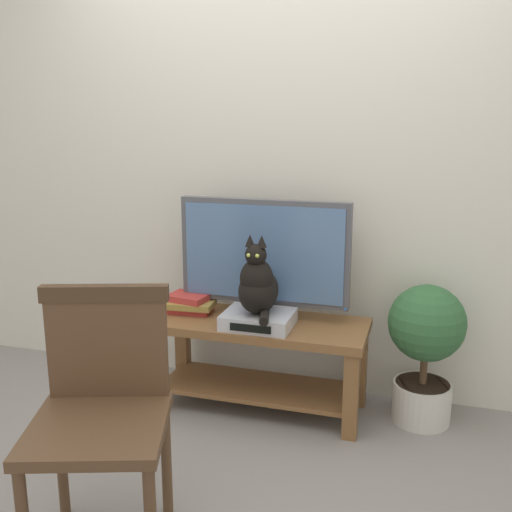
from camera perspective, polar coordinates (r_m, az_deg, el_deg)
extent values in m
plane|color=gray|center=(2.84, -2.38, -19.08)|extent=(12.00, 12.00, 0.00)
cube|color=beige|center=(3.28, 2.72, 11.18)|extent=(7.00, 0.12, 2.80)
cube|color=brown|center=(3.10, 0.27, -6.67)|extent=(1.12, 0.45, 0.04)
cube|color=brown|center=(3.21, -9.58, -10.77)|extent=(0.07, 0.07, 0.44)
cube|color=brown|center=(2.94, 9.12, -13.14)|extent=(0.07, 0.07, 0.44)
cube|color=brown|center=(3.50, -7.05, -8.59)|extent=(0.07, 0.07, 0.44)
cube|color=brown|center=(3.25, 9.97, -10.47)|extent=(0.07, 0.07, 0.44)
cube|color=brown|center=(3.23, 0.26, -12.51)|extent=(1.02, 0.37, 0.02)
cube|color=#4C4C51|center=(3.17, 0.77, -5.47)|extent=(0.31, 0.20, 0.03)
cube|color=#4C4C51|center=(3.16, 0.77, -4.85)|extent=(0.06, 0.04, 0.04)
cube|color=#4C4C51|center=(3.08, 0.79, 0.39)|extent=(0.90, 0.05, 0.55)
cube|color=#4C6B93|center=(3.06, 0.64, 0.28)|extent=(0.85, 0.01, 0.50)
sphere|color=#2672F2|center=(3.04, 8.60, -5.09)|extent=(0.01, 0.01, 0.01)
cube|color=#BCBCC1|center=(3.01, 0.24, -6.10)|extent=(0.35, 0.27, 0.07)
cube|color=black|center=(2.88, -0.55, -6.99)|extent=(0.21, 0.01, 0.04)
ellipsoid|color=black|center=(2.96, 0.24, -3.37)|extent=(0.19, 0.27, 0.23)
ellipsoid|color=black|center=(2.91, 0.06, -2.21)|extent=(0.17, 0.17, 0.20)
sphere|color=black|center=(2.87, -0.02, 0.10)|extent=(0.11, 0.11, 0.11)
cone|color=black|center=(2.86, -0.59, 1.50)|extent=(0.05, 0.05, 0.06)
cone|color=black|center=(2.84, 0.55, 1.43)|extent=(0.05, 0.05, 0.06)
sphere|color=#B2C64C|center=(2.82, -0.72, 0.07)|extent=(0.02, 0.02, 0.02)
sphere|color=#B2C64C|center=(2.81, 0.11, 0.01)|extent=(0.02, 0.02, 0.02)
cylinder|color=black|center=(2.89, 0.83, -5.69)|extent=(0.09, 0.22, 0.04)
cylinder|color=#513823|center=(2.51, -18.22, -18.28)|extent=(0.04, 0.04, 0.46)
cylinder|color=#513823|center=(2.44, -8.63, -18.84)|extent=(0.04, 0.04, 0.46)
cube|color=#513823|center=(2.17, -14.98, -15.71)|extent=(0.58, 0.58, 0.04)
cube|color=#513823|center=(2.26, -14.13, -7.95)|extent=(0.43, 0.17, 0.43)
cube|color=#412C1C|center=(2.20, -14.39, -3.50)|extent=(0.45, 0.19, 0.06)
cube|color=#B2332D|center=(3.25, -6.33, -5.09)|extent=(0.24, 0.16, 0.03)
cube|color=olive|center=(3.22, -6.22, -4.65)|extent=(0.25, 0.17, 0.03)
cube|color=#B2332D|center=(3.23, -6.53, -3.99)|extent=(0.23, 0.18, 0.03)
cylinder|color=beige|center=(3.22, 15.62, -13.34)|extent=(0.29, 0.29, 0.21)
cylinder|color=#332319|center=(3.18, 15.73, -11.83)|extent=(0.27, 0.27, 0.02)
cylinder|color=#4C3823|center=(3.14, 15.84, -10.28)|extent=(0.04, 0.04, 0.17)
sphere|color=#2D5B33|center=(3.06, 16.12, -6.21)|extent=(0.38, 0.38, 0.38)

